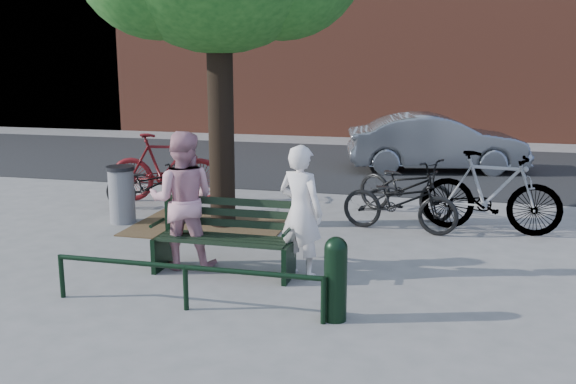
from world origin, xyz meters
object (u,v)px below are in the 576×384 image
(bollard, at_px, (336,276))
(litter_bin, at_px, (122,194))
(person_right, at_px, (182,200))
(parked_car, at_px, (436,143))
(park_bench, at_px, (225,235))
(person_left, at_px, (301,212))
(bicycle_c, at_px, (400,201))

(bollard, relative_size, litter_bin, 0.96)
(person_right, height_order, parked_car, person_right)
(park_bench, bearing_deg, person_left, 4.28)
(person_right, distance_m, bollard, 2.55)
(parked_car, bearing_deg, bollard, 163.25)
(park_bench, bearing_deg, litter_bin, 142.12)
(bollard, bearing_deg, bicycle_c, 84.19)
(park_bench, distance_m, bollard, 1.97)
(parked_car, bearing_deg, bicycle_c, 163.86)
(person_right, distance_m, bicycle_c, 3.54)
(litter_bin, bearing_deg, park_bench, -37.88)
(person_left, xyz_separation_m, litter_bin, (-3.42, 1.85, -0.35))
(bollard, bearing_deg, parked_car, 85.12)
(bollard, distance_m, bicycle_c, 3.66)
(park_bench, distance_m, litter_bin, 3.13)
(person_left, distance_m, bollard, 1.43)
(bicycle_c, xyz_separation_m, parked_car, (0.41, 5.56, 0.20))
(bollard, xyz_separation_m, bicycle_c, (0.37, 3.64, -0.00))
(park_bench, distance_m, person_right, 0.72)
(litter_bin, bearing_deg, parked_car, 51.58)
(park_bench, bearing_deg, parked_car, 73.48)
(park_bench, relative_size, litter_bin, 1.86)
(person_left, distance_m, parked_car, 8.10)
(person_right, relative_size, parked_car, 0.43)
(park_bench, xyz_separation_m, bollard, (1.60, -1.15, -0.00))
(park_bench, height_order, parked_car, parked_car)
(parked_car, bearing_deg, litter_bin, 129.70)
(litter_bin, height_order, bicycle_c, bicycle_c)
(litter_bin, bearing_deg, bicycle_c, 7.22)
(person_left, xyz_separation_m, person_right, (-1.54, 0.00, 0.06))
(litter_bin, bearing_deg, person_right, -44.61)
(litter_bin, bearing_deg, bollard, -37.08)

